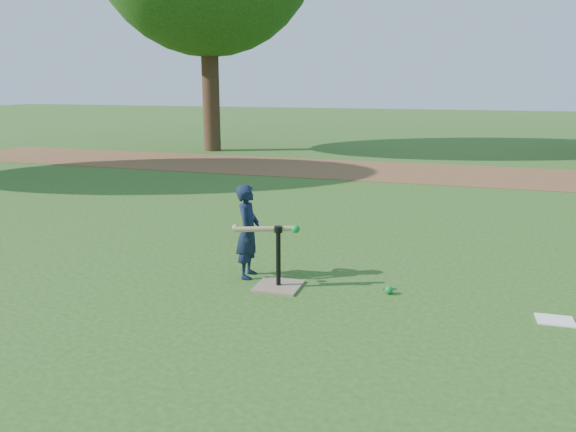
% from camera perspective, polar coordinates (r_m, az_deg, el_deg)
% --- Properties ---
extents(ground, '(80.00, 80.00, 0.00)m').
position_cam_1_polar(ground, '(5.73, 3.25, -6.58)').
color(ground, '#285116').
rests_on(ground, ground).
extents(dirt_strip, '(24.00, 3.00, 0.01)m').
position_cam_1_polar(dirt_strip, '(12.93, 11.93, 4.39)').
color(dirt_strip, brown).
rests_on(dirt_strip, ground).
extents(child, '(0.27, 0.38, 0.97)m').
position_cam_1_polar(child, '(5.72, -4.08, -1.57)').
color(child, '#101B32').
rests_on(child, ground).
extents(wiffle_ball_ground, '(0.08, 0.08, 0.08)m').
position_cam_1_polar(wiffle_ball_ground, '(5.45, 10.20, -7.41)').
color(wiffle_ball_ground, '#0C8B32').
rests_on(wiffle_ball_ground, ground).
extents(clipboard, '(0.31, 0.24, 0.01)m').
position_cam_1_polar(clipboard, '(5.30, 25.51, -9.54)').
color(clipboard, white).
rests_on(clipboard, ground).
extents(batting_tee, '(0.44, 0.44, 0.61)m').
position_cam_1_polar(batting_tee, '(5.52, -0.98, -6.15)').
color(batting_tee, '#8D775A').
rests_on(batting_tee, ground).
extents(swing_action, '(0.70, 0.28, 0.12)m').
position_cam_1_polar(swing_action, '(5.37, -1.98, -1.31)').
color(swing_action, tan).
rests_on(swing_action, ground).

